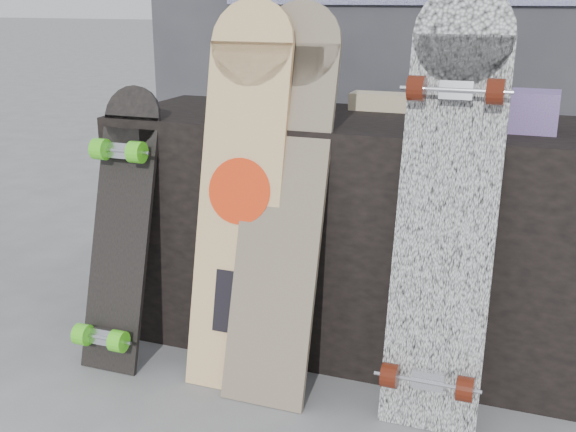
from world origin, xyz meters
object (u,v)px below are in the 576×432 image
at_px(vendor_table, 351,232).
at_px(longboard_cascadia, 447,203).
at_px(longboard_geisha, 241,185).
at_px(longboard_celtic, 284,190).
at_px(skateboard_dark, 120,226).

relative_size(vendor_table, longboard_cascadia, 1.30).
bearing_deg(vendor_table, longboard_geisha, -127.00).
relative_size(longboard_geisha, longboard_cascadia, 0.97).
bearing_deg(longboard_celtic, longboard_cascadia, -1.60).
relative_size(vendor_table, longboard_geisha, 1.35).
height_order(vendor_table, longboard_geisha, longboard_geisha).
height_order(longboard_cascadia, skateboard_dark, longboard_cascadia).
xyz_separation_m(longboard_celtic, longboard_cascadia, (0.49, -0.01, 0.01)).
bearing_deg(longboard_geisha, skateboard_dark, -172.45).
height_order(longboard_geisha, longboard_cascadia, longboard_cascadia).
relative_size(longboard_celtic, skateboard_dark, 1.30).
xyz_separation_m(vendor_table, longboard_geisha, (-0.26, -0.34, 0.23)).
distance_m(longboard_celtic, skateboard_dark, 0.58).
bearing_deg(skateboard_dark, longboard_geisha, 7.55).
bearing_deg(skateboard_dark, longboard_cascadia, 2.47).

